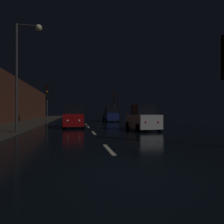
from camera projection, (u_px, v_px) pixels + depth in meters
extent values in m
cube|color=black|center=(84.00, 122.00, 28.71)|extent=(26.83, 84.00, 0.02)
cube|color=#38332B|center=(32.00, 122.00, 27.32)|extent=(4.40, 84.00, 0.15)
cube|color=#472319|center=(4.00, 98.00, 23.39)|extent=(0.80, 63.00, 6.42)
cube|color=beige|center=(109.00, 149.00, 7.61)|extent=(0.16, 2.20, 0.01)
cube|color=beige|center=(94.00, 133.00, 13.57)|extent=(0.16, 2.20, 0.01)
cube|color=beige|center=(88.00, 127.00, 19.04)|extent=(0.16, 2.20, 0.01)
cube|color=beige|center=(86.00, 124.00, 22.84)|extent=(0.16, 2.20, 0.01)
cube|color=beige|center=(84.00, 122.00, 28.33)|extent=(0.16, 2.20, 0.01)
cube|color=beige|center=(81.00, 119.00, 38.88)|extent=(0.16, 2.20, 0.01)
cylinder|color=#38383A|center=(47.00, 111.00, 25.55)|extent=(0.12, 0.12, 3.22)
cube|color=black|center=(47.00, 92.00, 25.55)|extent=(0.35, 0.38, 1.90)
sphere|color=black|center=(47.00, 87.00, 25.37)|extent=(0.22, 0.22, 0.22)
sphere|color=orange|center=(47.00, 92.00, 25.37)|extent=(0.22, 0.22, 0.22)
sphere|color=black|center=(47.00, 96.00, 25.37)|extent=(0.22, 0.22, 0.22)
cylinder|color=#38383A|center=(114.00, 112.00, 30.60)|extent=(0.12, 0.12, 2.81)
cube|color=black|center=(114.00, 98.00, 30.60)|extent=(0.38, 0.40, 1.90)
sphere|color=red|center=(114.00, 94.00, 30.42)|extent=(0.22, 0.22, 0.22)
sphere|color=black|center=(114.00, 98.00, 30.42)|extent=(0.22, 0.22, 0.22)
sphere|color=black|center=(114.00, 102.00, 30.42)|extent=(0.22, 0.22, 0.22)
cylinder|color=#2D2D30|center=(17.00, 79.00, 12.76)|extent=(0.16, 0.16, 7.35)
cylinder|color=#2D2D30|center=(28.00, 25.00, 12.89)|extent=(1.40, 0.10, 0.10)
sphere|color=beige|center=(39.00, 28.00, 13.03)|extent=(0.44, 0.44, 0.44)
cube|color=maroon|center=(74.00, 120.00, 18.27)|extent=(1.77, 4.12, 1.08)
cube|color=black|center=(74.00, 110.00, 18.41)|extent=(1.50, 2.06, 0.82)
cylinder|color=black|center=(83.00, 125.00, 17.02)|extent=(0.22, 0.63, 0.63)
cylinder|color=black|center=(63.00, 125.00, 16.69)|extent=(0.22, 0.63, 0.63)
cylinder|color=black|center=(82.00, 123.00, 19.85)|extent=(0.22, 0.63, 0.63)
cylinder|color=black|center=(65.00, 123.00, 19.52)|extent=(0.22, 0.63, 0.63)
sphere|color=white|center=(79.00, 120.00, 16.38)|extent=(0.18, 0.18, 0.18)
sphere|color=white|center=(68.00, 121.00, 16.19)|extent=(0.18, 0.18, 0.18)
sphere|color=red|center=(78.00, 119.00, 20.34)|extent=(0.18, 0.18, 0.18)
sphere|color=red|center=(69.00, 119.00, 20.16)|extent=(0.18, 0.18, 0.18)
cube|color=silver|center=(142.00, 121.00, 15.72)|extent=(1.72, 4.02, 1.05)
cube|color=black|center=(143.00, 110.00, 15.57)|extent=(1.47, 2.01, 0.80)
cylinder|color=black|center=(128.00, 125.00, 16.94)|extent=(0.21, 0.61, 0.61)
cylinder|color=black|center=(146.00, 125.00, 17.26)|extent=(0.21, 0.61, 0.61)
cylinder|color=black|center=(138.00, 128.00, 14.17)|extent=(0.21, 0.61, 0.61)
cylinder|color=black|center=(159.00, 128.00, 14.50)|extent=(0.21, 0.61, 0.61)
sphere|color=slate|center=(130.00, 120.00, 17.56)|extent=(0.17, 0.17, 0.17)
sphere|color=slate|center=(140.00, 120.00, 17.74)|extent=(0.17, 0.17, 0.17)
sphere|color=red|center=(146.00, 122.00, 13.69)|extent=(0.17, 0.17, 0.17)
sphere|color=red|center=(158.00, 122.00, 13.87)|extent=(0.17, 0.17, 0.17)
cube|color=#141E51|center=(110.00, 117.00, 29.73)|extent=(1.80, 4.20, 1.10)
cube|color=black|center=(111.00, 110.00, 29.58)|extent=(1.53, 2.10, 0.84)
cylinder|color=black|center=(103.00, 119.00, 31.00)|extent=(0.22, 0.64, 0.64)
cylinder|color=black|center=(114.00, 119.00, 31.34)|extent=(0.22, 0.64, 0.64)
cylinder|color=black|center=(106.00, 120.00, 28.12)|extent=(0.22, 0.64, 0.64)
cylinder|color=black|center=(118.00, 120.00, 28.46)|extent=(0.22, 0.64, 0.64)
sphere|color=slate|center=(105.00, 116.00, 31.65)|extent=(0.18, 0.18, 0.18)
sphere|color=slate|center=(111.00, 116.00, 31.84)|extent=(0.18, 0.18, 0.18)
sphere|color=red|center=(110.00, 117.00, 27.61)|extent=(0.18, 0.18, 0.18)
sphere|color=red|center=(116.00, 117.00, 27.80)|extent=(0.18, 0.18, 0.18)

